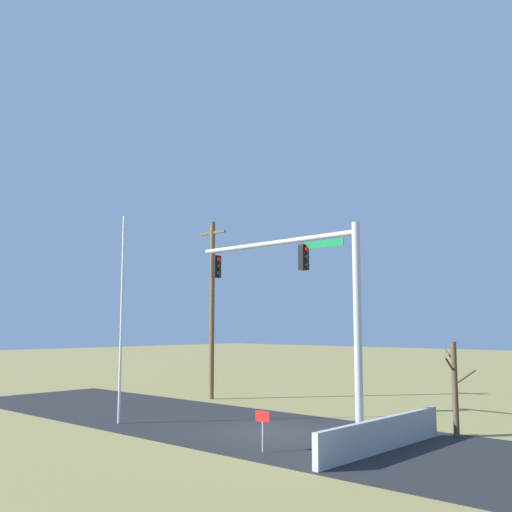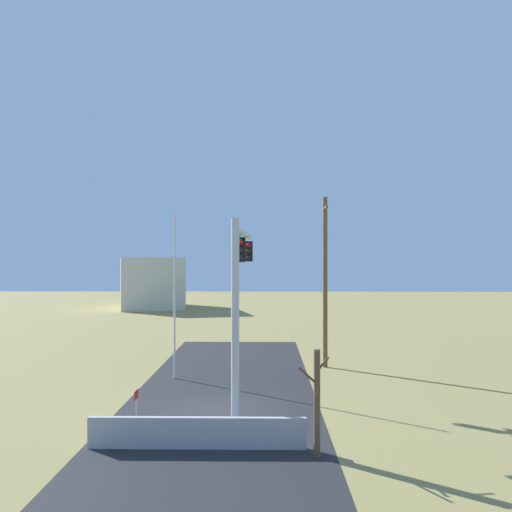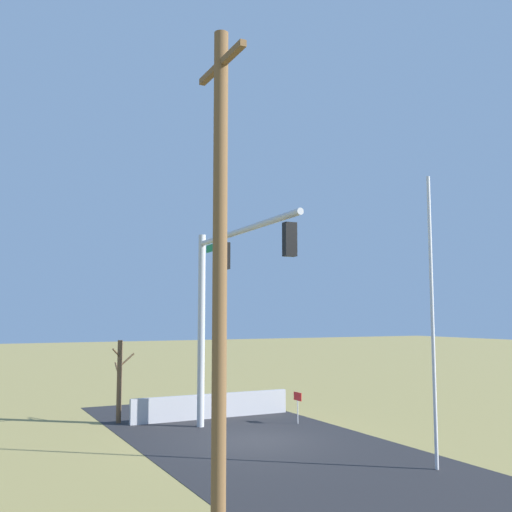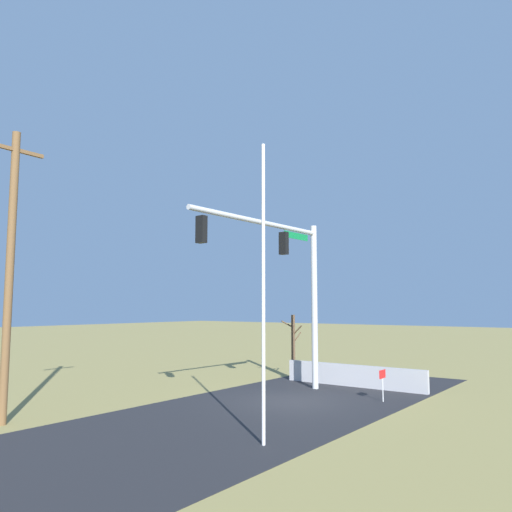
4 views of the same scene
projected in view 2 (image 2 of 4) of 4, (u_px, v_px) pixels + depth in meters
name	position (u px, v px, depth m)	size (l,w,h in m)	color
ground_plane	(220.00, 409.00, 22.33)	(160.00, 160.00, 0.00)	olive
road_surface	(227.00, 386.00, 26.32)	(28.00, 8.00, 0.01)	#232326
sidewalk_corner	(234.00, 443.00, 18.17)	(6.00, 6.00, 0.01)	#B7B5AD
retaining_fence	(197.00, 433.00, 17.66)	(0.20, 6.92, 1.00)	#A8A8AD
signal_mast	(240.00, 280.00, 21.28)	(8.07, 0.58, 7.42)	#B2B5BA
flagpole	(175.00, 296.00, 28.05)	(0.10, 0.10, 8.26)	silver
utility_pole	(325.00, 279.00, 30.99)	(1.90, 0.26, 9.43)	brown
bare_tree	(317.00, 401.00, 16.91)	(1.27, 1.02, 3.26)	brown
open_sign	(136.00, 399.00, 20.35)	(0.56, 0.04, 1.22)	silver
distant_building	(151.00, 282.00, 68.70)	(10.31, 7.31, 6.19)	beige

